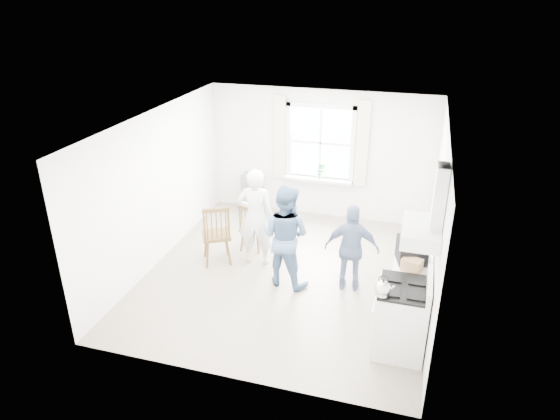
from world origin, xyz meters
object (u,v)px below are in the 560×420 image
at_px(gas_stove, 401,317).
at_px(windsor_chair_a, 216,229).
at_px(low_cabinet, 409,291).
at_px(person_left, 256,217).
at_px(stereo_stack, 412,250).
at_px(person_mid, 285,236).
at_px(person_right, 352,248).
at_px(windsor_chair_b, 250,223).

bearing_deg(gas_stove, windsor_chair_a, 156.83).
relative_size(low_cabinet, person_left, 0.53).
height_order(stereo_stack, windsor_chair_a, stereo_stack).
height_order(gas_stove, person_mid, person_mid).
xyz_separation_m(gas_stove, windsor_chair_a, (-3.13, 1.34, 0.19)).
height_order(stereo_stack, person_right, person_right).
relative_size(gas_stove, stereo_stack, 2.43).
relative_size(stereo_stack, windsor_chair_a, 0.42).
relative_size(windsor_chair_b, person_right, 0.65).
bearing_deg(stereo_stack, person_right, 151.95).
height_order(windsor_chair_a, windsor_chair_b, windsor_chair_a).
xyz_separation_m(person_left, person_mid, (0.65, -0.48, -0.02)).
distance_m(gas_stove, low_cabinet, 0.70).
relative_size(windsor_chair_a, person_right, 0.77).
height_order(low_cabinet, windsor_chair_b, windsor_chair_b).
height_order(gas_stove, windsor_chair_a, gas_stove).
bearing_deg(person_left, stereo_stack, 153.33).
distance_m(gas_stove, person_mid, 2.21).
height_order(stereo_stack, person_left, person_left).
distance_m(windsor_chair_b, person_right, 2.03).
height_order(low_cabinet, person_mid, person_mid).
xyz_separation_m(stereo_stack, person_left, (-2.56, 0.84, -0.22)).
xyz_separation_m(low_cabinet, stereo_stack, (-0.03, 0.06, 0.62)).
distance_m(stereo_stack, windsor_chair_a, 3.24).
bearing_deg(stereo_stack, person_left, 161.89).
bearing_deg(person_mid, low_cabinet, -179.89).
height_order(stereo_stack, person_mid, person_mid).
relative_size(gas_stove, windsor_chair_b, 1.22).
bearing_deg(person_right, stereo_stack, 147.50).
height_order(low_cabinet, windsor_chair_a, windsor_chair_a).
bearing_deg(windsor_chair_a, gas_stove, -23.17).
relative_size(stereo_stack, person_mid, 0.27).
relative_size(low_cabinet, stereo_stack, 1.95).
distance_m(stereo_stack, person_mid, 1.96).
xyz_separation_m(low_cabinet, windsor_chair_b, (-2.81, 1.24, 0.11)).
relative_size(gas_stove, low_cabinet, 1.24).
bearing_deg(windsor_chair_a, person_mid, -9.90).
bearing_deg(low_cabinet, windsor_chair_b, 156.24).
bearing_deg(stereo_stack, windsor_chair_a, 169.73).
bearing_deg(stereo_stack, low_cabinet, -64.32).
bearing_deg(stereo_stack, windsor_chair_b, 157.13).
bearing_deg(person_mid, person_right, -161.37).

